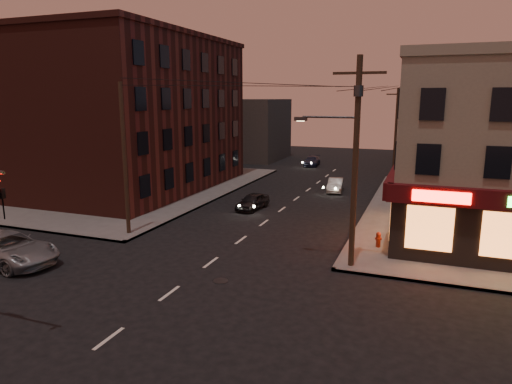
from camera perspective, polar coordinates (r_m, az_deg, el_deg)
The scene contains 14 objects.
ground at distance 20.42m, azimuth -10.78°, elevation -12.36°, with size 120.00×120.00×0.00m, color black.
sidewalk_nw at distance 45.38m, azimuth -17.73°, elevation 0.81°, with size 24.00×28.00×0.15m, color #514F4C.
brick_apartment at distance 42.56m, azimuth -14.54°, elevation 9.22°, with size 12.00×20.00×13.00m, color #481C17.
bg_building_ne_a at distance 54.14m, azimuth 25.08°, elevation 5.62°, with size 10.00×12.00×7.00m, color #3F3D3A.
bg_building_nw at distance 62.32m, azimuth -0.91°, elevation 7.85°, with size 9.00×10.00×8.00m, color #3F3D3A.
bg_building_ne_b at distance 68.01m, azimuth 22.57°, elevation 6.44°, with size 8.00×8.00×6.00m, color #3F3D3A.
utility_pole_main at distance 21.97m, azimuth 12.07°, elevation 4.94°, with size 4.20×0.44×10.00m.
utility_pole_far at distance 48.02m, azimuth 17.06°, elevation 6.94°, with size 0.26×0.26×9.00m, color #382619.
utility_pole_west at distance 28.12m, azimuth -16.10°, elevation 3.91°, with size 0.24×0.24×9.00m, color #382619.
suv_cross at distance 26.33m, azimuth -28.67°, elevation -6.23°, with size 2.62×5.67×1.58m, color gray.
sedan_near at distance 34.20m, azimuth -0.44°, elevation -1.19°, with size 1.42×3.53×1.20m, color black.
sedan_mid at distance 41.24m, azimuth 9.91°, elevation 0.87°, with size 1.26×3.61×1.19m, color gray.
sedan_far at distance 56.38m, azimuth 7.01°, elevation 3.85°, with size 1.63×4.01×1.16m, color #1A2035.
fire_hydrant at distance 26.15m, azimuth 15.05°, elevation -5.67°, with size 0.37×0.37×0.85m.
Camera 1 is at (9.98, -15.78, 8.28)m, focal length 32.00 mm.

